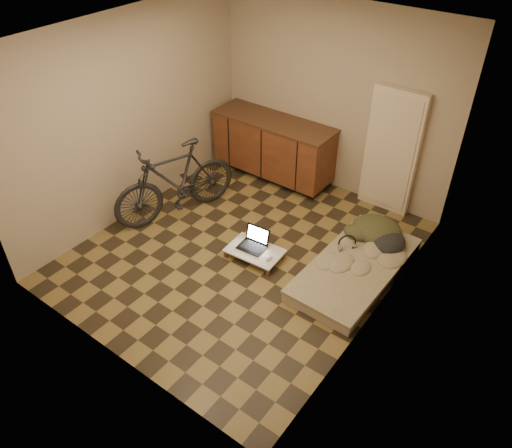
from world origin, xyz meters
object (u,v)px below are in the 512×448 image
Objects in this scene: futon at (355,269)px; laptop at (254,242)px; bicycle at (175,178)px; lap_desk at (255,251)px.

laptop is at bearing -159.97° from futon.
bicycle is 1.39m from laptop.
laptop reaches higher than lap_desk.
futon is at bearing 18.60° from lap_desk.
lap_desk is 2.02× the size of laptop.
bicycle is 2.57m from futon.
bicycle reaches higher than lap_desk.
futon is 1.21m from lap_desk.
bicycle reaches higher than laptop.
futon is 2.62× the size of lap_desk.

